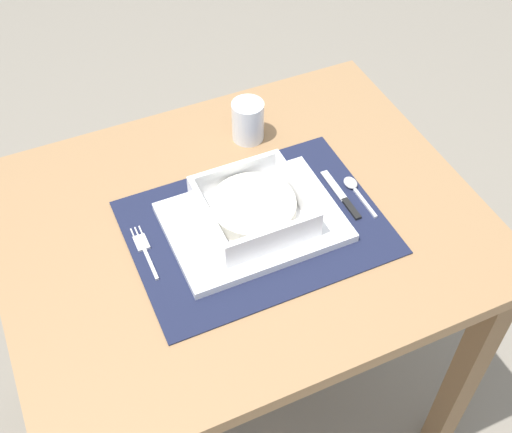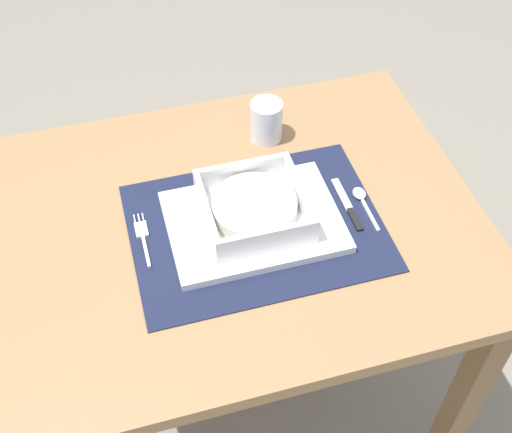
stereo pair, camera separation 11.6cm
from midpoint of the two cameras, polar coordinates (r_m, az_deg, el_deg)
name	(u,v)px [view 1 (the left image)]	position (r m, az deg, el deg)	size (l,w,h in m)	color
ground_plane	(245,399)	(1.79, -2.90, -15.61)	(6.00, 6.00, 0.00)	gray
dining_table	(241,257)	(1.29, -3.90, -3.70)	(0.87, 0.70, 0.71)	#936D47
placemat	(256,227)	(1.18, -2.81, -1.08)	(0.45, 0.33, 0.00)	#191E38
serving_plate	(253,222)	(1.18, -3.06, -0.64)	(0.31, 0.22, 0.02)	white
porridge_bowl	(253,209)	(1.16, -3.10, 0.53)	(0.18, 0.18, 0.06)	white
fork	(144,248)	(1.17, -12.48, -2.88)	(0.02, 0.13, 0.00)	silver
spoon	(353,187)	(1.25, 5.80, 2.43)	(0.02, 0.11, 0.01)	silver
butter_knife	(342,197)	(1.23, 4.83, 1.56)	(0.01, 0.14, 0.01)	black
drinking_glass	(248,123)	(1.33, -3.22, 7.99)	(0.06, 0.06, 0.09)	white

